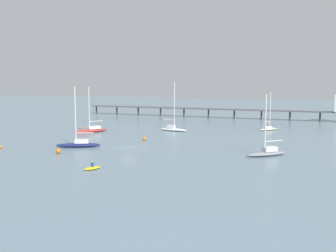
# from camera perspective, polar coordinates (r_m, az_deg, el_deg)

# --- Properties ---
(ground_plane) EXTENTS (400.00, 400.00, 0.00)m
(ground_plane) POSITION_cam_1_polar(r_m,az_deg,el_deg) (70.11, -5.66, -3.04)
(ground_plane) COLOR slate
(pier) EXTENTS (84.62, 7.37, 7.68)m
(pier) POSITION_cam_1_polar(r_m,az_deg,el_deg) (122.55, 13.87, 2.69)
(pier) COLOR #4C4C51
(pier) RESTS_ON ground_plane
(sailboat_navy) EXTENTS (8.06, 5.21, 10.55)m
(sailboat_navy) POSITION_cam_1_polar(r_m,az_deg,el_deg) (71.69, -12.65, -2.45)
(sailboat_navy) COLOR navy
(sailboat_navy) RESTS_ON ground_plane
(sailboat_gray) EXTENTS (6.50, 5.99, 9.56)m
(sailboat_gray) POSITION_cam_1_polar(r_m,az_deg,el_deg) (63.55, 14.02, -3.60)
(sailboat_gray) COLOR gray
(sailboat_gray) RESTS_ON ground_plane
(sailboat_cream) EXTENTS (4.90, 5.73, 9.05)m
(sailboat_cream) POSITION_cam_1_polar(r_m,az_deg,el_deg) (96.86, 14.22, -0.23)
(sailboat_cream) COLOR beige
(sailboat_cream) RESTS_ON ground_plane
(sailboat_red) EXTENTS (6.17, 7.90, 10.22)m
(sailboat_red) POSITION_cam_1_polar(r_m,az_deg,el_deg) (91.66, -10.89, -0.48)
(sailboat_red) COLOR red
(sailboat_red) RESTS_ON ground_plane
(sailboat_white) EXTENTS (7.36, 3.37, 11.28)m
(sailboat_white) POSITION_cam_1_polar(r_m,az_deg,el_deg) (92.49, 0.68, -0.27)
(sailboat_white) COLOR white
(sailboat_white) RESTS_ON ground_plane
(dinghy_yellow) EXTENTS (2.09, 2.73, 1.14)m
(dinghy_yellow) POSITION_cam_1_polar(r_m,az_deg,el_deg) (53.36, -10.79, -5.90)
(dinghy_yellow) COLOR yellow
(dinghy_yellow) RESTS_ON ground_plane
(mooring_buoy_near) EXTENTS (0.56, 0.56, 0.56)m
(mooring_buoy_near) POSITION_cam_1_polar(r_m,az_deg,el_deg) (98.22, -12.44, -0.27)
(mooring_buoy_near) COLOR orange
(mooring_buoy_near) RESTS_ON ground_plane
(mooring_buoy_inner) EXTENTS (0.82, 0.82, 0.82)m
(mooring_buoy_inner) POSITION_cam_1_polar(r_m,az_deg,el_deg) (66.01, -15.43, -3.48)
(mooring_buoy_inner) COLOR orange
(mooring_buoy_inner) RESTS_ON ground_plane
(mooring_buoy_far) EXTENTS (0.51, 0.51, 0.51)m
(mooring_buoy_far) POSITION_cam_1_polar(r_m,az_deg,el_deg) (74.08, -22.83, -2.81)
(mooring_buoy_far) COLOR orange
(mooring_buoy_far) RESTS_ON ground_plane
(mooring_buoy_mid) EXTENTS (0.72, 0.72, 0.72)m
(mooring_buoy_mid) POSITION_cam_1_polar(r_m,az_deg,el_deg) (77.67, -3.38, -1.82)
(mooring_buoy_mid) COLOR orange
(mooring_buoy_mid) RESTS_ON ground_plane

